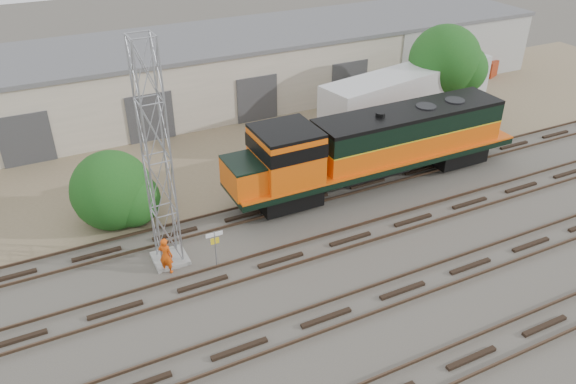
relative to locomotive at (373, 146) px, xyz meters
name	(u,v)px	position (x,y,z in m)	size (l,w,h in m)	color
ground	(366,256)	(-4.18, -6.00, -2.55)	(140.00, 140.00, 0.00)	#47423A
dirt_strip	(249,140)	(-4.18, 9.00, -2.54)	(80.00, 16.00, 0.02)	#726047
tracks	(403,290)	(-4.18, -9.00, -2.47)	(80.00, 20.40, 0.28)	black
warehouse	(209,71)	(-4.13, 16.98, 0.10)	(58.40, 10.40, 5.30)	beige
locomotive	(373,146)	(0.00, 0.00, 0.00)	(18.66, 3.27, 4.48)	black
signal_tower	(158,163)	(-13.00, -2.00, 2.83)	(1.63, 1.63, 11.06)	gray
sign_post	(215,243)	(-11.13, -3.51, -1.13)	(0.83, 0.06, 2.03)	gray
worker	(166,255)	(-13.36, -2.82, -1.59)	(0.70, 0.46, 1.92)	#DC4A0C
semi_trailer	(412,92)	(7.17, 5.76, 0.25)	(14.76, 5.52, 4.45)	#BDBDBD
dumpster_blue	(441,81)	(14.55, 11.14, -1.80)	(1.60, 1.50, 1.50)	navy
dumpster_red	(487,68)	(20.65, 12.02, -1.85)	(1.50, 1.40, 1.40)	maroon
tree_mid	(117,193)	(-14.39, 2.61, -0.77)	(4.51, 4.30, 4.30)	#382619
tree_east	(449,63)	(10.53, 6.11, 1.75)	(5.48, 5.22, 7.04)	#382619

